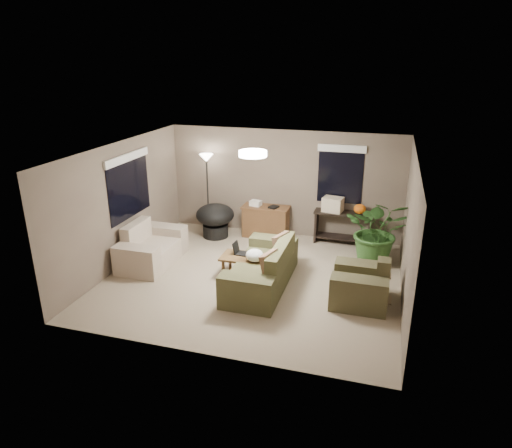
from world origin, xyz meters
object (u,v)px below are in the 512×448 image
(armchair, at_px, (361,286))
(console_table, at_px, (343,225))
(houseplant, at_px, (377,238))
(papasan_chair, at_px, (215,218))
(floor_lamp, at_px, (207,167))
(main_sofa, at_px, (264,271))
(desk, at_px, (266,221))
(loveseat, at_px, (151,249))
(coffee_table, at_px, (247,260))
(cat_scratching_post, at_px, (383,289))

(armchair, xyz_separation_m, console_table, (-0.61, 2.60, 0.14))
(houseplant, bearing_deg, papasan_chair, 173.45)
(floor_lamp, bearing_deg, papasan_chair, -45.93)
(main_sofa, height_order, desk, main_sofa)
(loveseat, xyz_separation_m, coffee_table, (2.11, -0.06, 0.06))
(main_sofa, bearing_deg, desk, 104.27)
(armchair, height_order, houseplant, houseplant)
(console_table, bearing_deg, cat_scratching_post, -67.99)
(floor_lamp, bearing_deg, houseplant, -10.32)
(loveseat, xyz_separation_m, papasan_chair, (0.76, 1.74, 0.17))
(console_table, bearing_deg, coffee_table, -125.39)
(papasan_chair, bearing_deg, loveseat, -113.54)
(floor_lamp, distance_m, cat_scratching_post, 5.00)
(loveseat, bearing_deg, papasan_chair, 66.46)
(main_sofa, distance_m, console_table, 2.75)
(console_table, xyz_separation_m, houseplant, (0.79, -0.85, 0.12))
(console_table, distance_m, papasan_chair, 2.97)
(loveseat, xyz_separation_m, desk, (1.90, 2.08, 0.08))
(armchair, relative_size, desk, 0.91)
(main_sofa, height_order, coffee_table, main_sofa)
(coffee_table, bearing_deg, floor_lamp, 128.01)
(desk, distance_m, houseplant, 2.70)
(armchair, distance_m, houseplant, 1.78)
(armchair, relative_size, houseplant, 0.71)
(main_sofa, relative_size, houseplant, 1.55)
(desk, height_order, houseplant, houseplant)
(main_sofa, height_order, loveseat, same)
(desk, bearing_deg, main_sofa, -75.73)
(floor_lamp, bearing_deg, desk, 1.36)
(papasan_chair, xyz_separation_m, houseplant, (3.72, -0.43, 0.09))
(main_sofa, bearing_deg, coffee_table, 148.17)
(loveseat, bearing_deg, floor_lamp, 77.24)
(armchair, distance_m, coffee_table, 2.22)
(armchair, bearing_deg, papasan_chair, 148.43)
(main_sofa, distance_m, loveseat, 2.53)
(console_table, bearing_deg, loveseat, -149.64)
(papasan_chair, bearing_deg, main_sofa, -49.50)
(coffee_table, relative_size, cat_scratching_post, 2.00)
(desk, relative_size, cat_scratching_post, 2.20)
(main_sofa, xyz_separation_m, floor_lamp, (-2.05, 2.36, 1.30))
(loveseat, bearing_deg, cat_scratching_post, -3.26)
(coffee_table, distance_m, console_table, 2.73)
(armchair, xyz_separation_m, coffee_table, (-2.19, 0.37, 0.06))
(loveseat, relative_size, coffee_table, 1.60)
(desk, distance_m, floor_lamp, 1.89)
(papasan_chair, bearing_deg, armchair, -31.57)
(armchair, bearing_deg, loveseat, 174.20)
(desk, bearing_deg, armchair, -46.38)
(loveseat, distance_m, coffee_table, 2.11)
(desk, distance_m, cat_scratching_post, 3.63)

